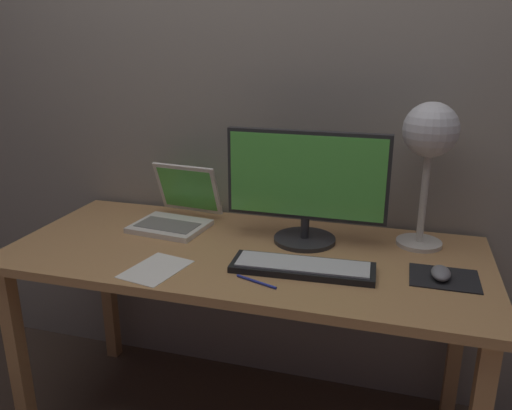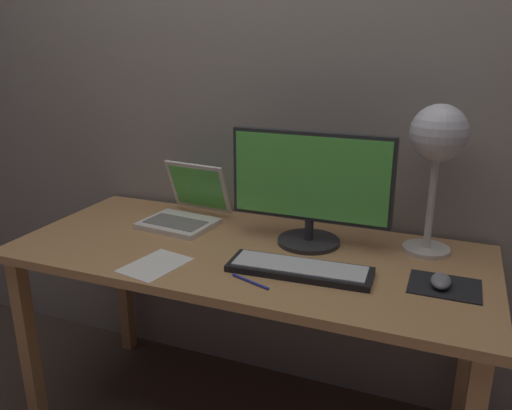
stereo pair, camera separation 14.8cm
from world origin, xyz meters
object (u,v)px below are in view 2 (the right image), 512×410
Objects in this scene: laptop at (188,206)px; desk_lamp at (438,142)px; monitor at (310,185)px; keyboard_main at (300,269)px; mouse at (441,281)px; pen at (250,282)px.

desk_lamp is at bearing 1.95° from laptop.
keyboard_main is (0.04, -0.24, -0.20)m from monitor.
desk_lamp is 5.11× the size of mouse.
keyboard_main is 0.91× the size of desk_lamp.
keyboard_main is 3.19× the size of pen.
monitor reaches higher than pen.
laptop reaches higher than keyboard_main.
laptop is at bearing -178.05° from desk_lamp.
mouse is at bearing -77.26° from desk_lamp.
desk_lamp is at bearing 102.74° from mouse.
mouse is at bearing 18.72° from pen.
mouse reaches higher than pen.
laptop reaches higher than pen.
desk_lamp is (0.35, 0.31, 0.36)m from keyboard_main.
pen is (-0.11, -0.12, -0.01)m from keyboard_main.
pen is at bearing -161.28° from mouse.
laptop is at bearing 136.64° from pen.
monitor reaches higher than keyboard_main.
laptop is 3.28× the size of mouse.
monitor is 0.42m from pen.
monitor is 0.31m from keyboard_main.
desk_lamp is 3.50× the size of pen.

